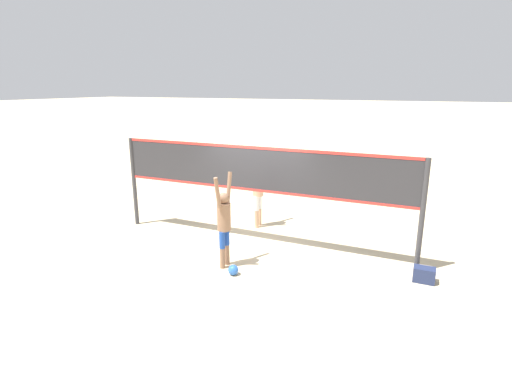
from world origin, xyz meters
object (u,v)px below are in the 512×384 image
volleyball_net (256,176)px  volleyball (233,270)px  player_spiker (224,219)px  player_blocker (258,186)px  gear_bag (424,275)px

volleyball_net → volleyball: volleyball_net is taller
player_spiker → player_blocker: player_blocker is taller
volleyball_net → player_blocker: size_ratio=3.42×
volleyball_net → player_spiker: 1.51m
volleyball → gear_bag: gear_bag is taller
volleyball_net → volleyball: size_ratio=34.51×
player_blocker → gear_bag: 4.61m
player_blocker → gear_bag: (4.22, -1.57, -0.98)m
volleyball_net → volleyball: bearing=-81.7°
volleyball_net → volleyball: (0.24, -1.65, -1.58)m
player_spiker → player_blocker: (-0.36, 2.54, 0.09)m
volleyball_net → player_blocker: (-0.47, 1.18, -0.56)m
player_spiker → gear_bag: 4.08m
volleyball_net → player_blocker: bearing=111.7°
player_blocker → volleyball_net: bearing=21.7°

